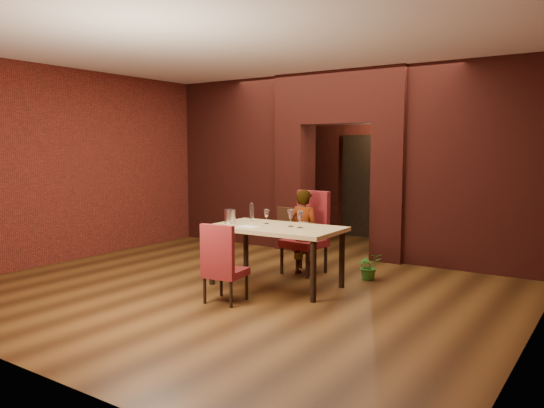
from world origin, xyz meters
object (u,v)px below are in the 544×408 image
at_px(wine_glass_a, 267,216).
at_px(wine_bucket, 230,217).
at_px(chair_far, 304,233).
at_px(wine_glass_c, 300,219).
at_px(chair_near, 226,263).
at_px(water_bottle, 252,212).
at_px(person_seated, 304,232).
at_px(potted_plant, 369,266).
at_px(dining_table, 276,256).
at_px(wine_glass_b, 291,218).

xyz_separation_m(wine_glass_a, wine_bucket, (-0.43, -0.28, -0.00)).
distance_m(chair_far, wine_glass_c, 0.95).
distance_m(wine_glass_a, wine_glass_c, 0.60).
height_order(chair_near, wine_glass_a, wine_glass_a).
bearing_deg(chair_near, chair_far, -98.13).
relative_size(chair_far, water_bottle, 4.46).
distance_m(person_seated, potted_plant, 1.07).
relative_size(dining_table, chair_near, 1.80).
bearing_deg(potted_plant, water_bottle, -149.71).
height_order(wine_glass_a, wine_glass_c, wine_glass_c).
bearing_deg(wine_glass_a, chair_far, 76.06).
height_order(chair_far, person_seated, person_seated).
bearing_deg(wine_glass_c, person_seated, 116.86).
xyz_separation_m(chair_far, potted_plant, (0.97, 0.20, -0.42)).
height_order(person_seated, potted_plant, person_seated).
distance_m(wine_glass_a, wine_bucket, 0.51).
distance_m(chair_far, wine_glass_a, 0.81).
distance_m(chair_far, person_seated, 0.08).
height_order(wine_glass_c, wine_bucket, wine_glass_c).
xyz_separation_m(dining_table, potted_plant, (0.91, 1.05, -0.22)).
xyz_separation_m(dining_table, person_seated, (-0.02, 0.78, 0.23)).
height_order(wine_glass_b, wine_bucket, wine_glass_b).
distance_m(wine_bucket, potted_plant, 2.12).
bearing_deg(person_seated, potted_plant, -164.25).
relative_size(wine_bucket, potted_plant, 0.51).
bearing_deg(chair_far, chair_near, -85.05).
height_order(dining_table, person_seated, person_seated).
xyz_separation_m(chair_far, water_bottle, (-0.49, -0.66, 0.35)).
bearing_deg(wine_glass_b, person_seated, 106.21).
height_order(dining_table, wine_glass_a, wine_glass_a).
height_order(wine_glass_b, potted_plant, wine_glass_b).
bearing_deg(wine_bucket, wine_glass_a, 33.39).
height_order(person_seated, wine_bucket, person_seated).
height_order(chair_far, potted_plant, chair_far).
distance_m(chair_near, potted_plant, 2.27).
bearing_deg(wine_glass_b, wine_glass_c, -13.68).
relative_size(person_seated, water_bottle, 4.62).
xyz_separation_m(dining_table, wine_glass_a, (-0.24, 0.13, 0.51)).
distance_m(dining_table, wine_bucket, 0.86).
bearing_deg(wine_glass_a, chair_near, -82.16).
bearing_deg(chair_far, dining_table, -79.82).
relative_size(dining_table, potted_plant, 4.55).
bearing_deg(chair_near, water_bottle, -75.74).
bearing_deg(dining_table, potted_plant, 47.55).
relative_size(person_seated, wine_glass_c, 5.66).
bearing_deg(potted_plant, dining_table, -130.92).
height_order(person_seated, wine_glass_a, person_seated).
distance_m(person_seated, wine_glass_a, 0.75).
xyz_separation_m(person_seated, potted_plant, (0.93, 0.26, -0.45)).
xyz_separation_m(person_seated, wine_glass_c, (0.37, -0.73, 0.30)).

